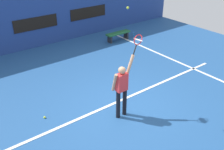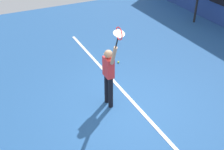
{
  "view_description": "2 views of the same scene",
  "coord_description": "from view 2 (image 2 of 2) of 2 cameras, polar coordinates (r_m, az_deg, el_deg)",
  "views": [
    {
      "loc": [
        -4.47,
        -5.32,
        4.95
      ],
      "look_at": [
        -0.06,
        0.47,
        1.02
      ],
      "focal_mm": 41.72,
      "sensor_mm": 36.0,
      "label": 1
    },
    {
      "loc": [
        5.66,
        -3.14,
        5.07
      ],
      "look_at": [
        -0.24,
        -0.23,
        0.96
      ],
      "focal_mm": 47.21,
      "sensor_mm": 36.0,
      "label": 2
    }
  ],
  "objects": [
    {
      "name": "spare_ball",
      "position": [
        10.24,
        1.24,
        2.52
      ],
      "size": [
        0.07,
        0.07,
        0.07
      ],
      "primitive_type": "sphere",
      "color": "#CCE033",
      "rests_on": "ground_plane"
    },
    {
      "name": "court_baseline",
      "position": [
        8.35,
        4.26,
        -5.46
      ],
      "size": [
        10.0,
        0.1,
        0.01
      ],
      "primitive_type": "cube",
      "color": "white",
      "rests_on": "ground_plane"
    },
    {
      "name": "tennis_racket",
      "position": [
        6.68,
        1.32,
        7.83
      ],
      "size": [
        0.41,
        0.27,
        0.62
      ],
      "color": "black"
    },
    {
      "name": "ground_plane",
      "position": [
        8.22,
        2.21,
        -6.14
      ],
      "size": [
        18.0,
        18.0,
        0.0
      ],
      "primitive_type": "plane",
      "color": "#23518C"
    },
    {
      "name": "tennis_player",
      "position": [
        7.74,
        -0.63,
        0.33
      ],
      "size": [
        0.69,
        0.31,
        1.97
      ],
      "color": "black",
      "rests_on": "ground_plane"
    }
  ]
}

